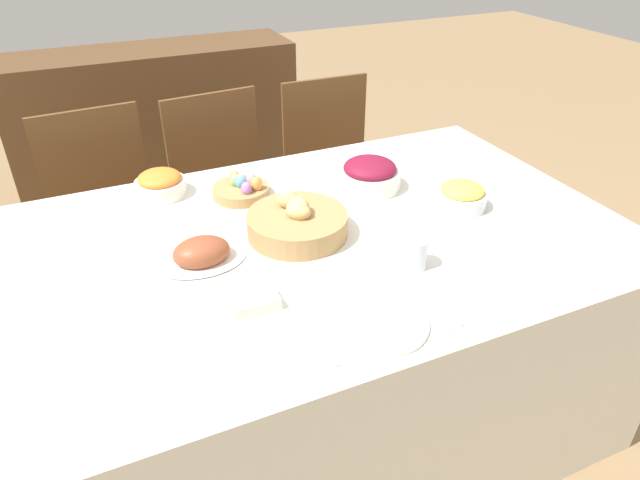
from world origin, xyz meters
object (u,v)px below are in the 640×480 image
object	(u,v)px
pineapple_bowl	(462,196)
fork	(324,341)
sideboard	(158,128)
ham_platter	(202,254)
egg_basket	(242,189)
spoon	(440,305)
beet_salad_bowl	(370,174)
chair_far_left	(108,216)
chair_far_center	(227,193)
carrot_bowl	(160,184)
chair_far_right	(335,172)
knife	(430,308)
bread_basket	(297,222)
dinner_plate	(379,323)
butter_dish	(254,303)
drinking_cup	(415,253)

from	to	relation	value
pineapple_bowl	fork	xyz separation A→B (m)	(-0.67, -0.40, -0.04)
sideboard	ham_platter	world-z (taller)	sideboard
egg_basket	spoon	size ratio (longest dim) A/B	1.07
sideboard	beet_salad_bowl	size ratio (longest dim) A/B	7.40
chair_far_left	chair_far_center	size ratio (longest dim) A/B	1.00
carrot_bowl	ham_platter	bearing A→B (deg)	-86.90
chair_far_right	knife	world-z (taller)	chair_far_right
sideboard	knife	distance (m)	2.41
bread_basket	pineapple_bowl	world-z (taller)	bread_basket
beet_salad_bowl	spoon	size ratio (longest dim) A/B	1.20
sideboard	spoon	size ratio (longest dim) A/B	8.91
chair_far_left	ham_platter	size ratio (longest dim) A/B	3.76
chair_far_center	carrot_bowl	distance (m)	0.64
chair_far_center	fork	size ratio (longest dim) A/B	5.17
beet_salad_bowl	fork	bearing A→B (deg)	-125.77
chair_far_left	knife	xyz separation A→B (m)	(0.66, -1.33, 0.27)
sideboard	dinner_plate	world-z (taller)	sideboard
fork	spoon	world-z (taller)	same
carrot_bowl	dinner_plate	bearing A→B (deg)	-69.09
bread_basket	dinner_plate	bearing A→B (deg)	-87.60
dinner_plate	chair_far_right	bearing A→B (deg)	68.60
ham_platter	butter_dish	world-z (taller)	ham_platter
ham_platter	bread_basket	bearing A→B (deg)	5.51
chair_far_left	knife	size ratio (longest dim) A/B	5.17
pineapple_bowl	dinner_plate	size ratio (longest dim) A/B	0.69
dinner_plate	drinking_cup	world-z (taller)	drinking_cup
bread_basket	ham_platter	xyz separation A→B (m)	(-0.30, -0.03, -0.01)
egg_basket	drinking_cup	world-z (taller)	drinking_cup
dinner_plate	fork	distance (m)	0.14
sideboard	beet_salad_bowl	bearing A→B (deg)	-75.54
pineapple_bowl	fork	world-z (taller)	pineapple_bowl
ham_platter	butter_dish	xyz separation A→B (m)	(0.07, -0.25, -0.01)
spoon	beet_salad_bowl	bearing A→B (deg)	74.88
chair_far_left	dinner_plate	world-z (taller)	chair_far_left
bread_basket	egg_basket	world-z (taller)	bread_basket
pineapple_bowl	butter_dish	world-z (taller)	pineapple_bowl
pineapple_bowl	beet_salad_bowl	world-z (taller)	beet_salad_bowl
sideboard	fork	xyz separation A→B (m)	(-0.02, -2.37, 0.32)
carrot_bowl	fork	distance (m)	0.91
carrot_bowl	fork	bearing A→B (deg)	-77.58
carrot_bowl	spoon	size ratio (longest dim) A/B	0.96
egg_basket	bread_basket	bearing A→B (deg)	-76.12
dinner_plate	drinking_cup	distance (m)	0.27
fork	drinking_cup	world-z (taller)	drinking_cup
egg_basket	pineapple_bowl	world-z (taller)	pineapple_bowl
chair_far_right	bread_basket	bearing A→B (deg)	-121.01
drinking_cup	carrot_bowl	bearing A→B (deg)	127.50
drinking_cup	butter_dish	xyz separation A→B (m)	(-0.46, 0.01, -0.03)
egg_basket	chair_far_right	bearing A→B (deg)	42.56
fork	knife	bearing A→B (deg)	2.10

